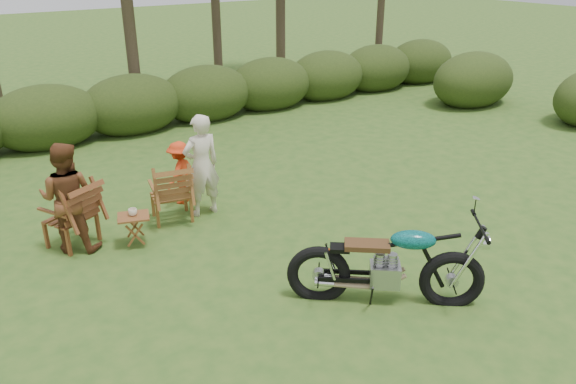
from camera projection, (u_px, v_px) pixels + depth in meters
ground at (388, 304)px, 7.11m from camera, size 80.00×80.00×0.00m
motorcycle at (383, 300)px, 7.20m from camera, size 2.37×2.16×1.33m
lawn_chair_right at (173, 219)px, 9.36m from camera, size 0.84×0.84×1.02m
lawn_chair_left at (75, 244)px, 8.57m from camera, size 0.96×0.96×1.05m
side_table at (135, 230)px, 8.45m from camera, size 0.58×0.53×0.49m
cup at (133, 212)px, 8.34m from camera, size 0.14×0.14×0.10m
adult_a at (205, 213)px, 9.56m from camera, size 0.64×0.42×1.74m
adult_b at (76, 248)px, 8.45m from camera, size 1.02×0.98×1.67m
child at (182, 202)px, 9.98m from camera, size 0.83×0.75×1.12m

